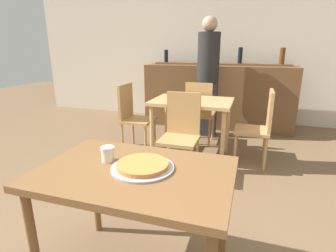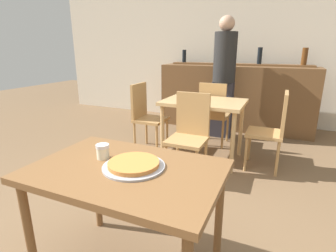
# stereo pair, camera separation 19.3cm
# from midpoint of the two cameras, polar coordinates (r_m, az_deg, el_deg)

# --- Properties ---
(wall_back) EXTENTS (8.00, 0.05, 2.80)m
(wall_back) POSITION_cam_midpoint_polar(r_m,az_deg,el_deg) (5.24, 10.88, 16.47)
(wall_back) COLOR silver
(wall_back) RESTS_ON ground_plane
(dining_table_near) EXTENTS (1.09, 0.73, 0.74)m
(dining_table_near) POSITION_cam_midpoint_polar(r_m,az_deg,el_deg) (1.54, -10.79, -12.29)
(dining_table_near) COLOR brown
(dining_table_near) RESTS_ON ground_plane
(dining_table_far) EXTENTS (0.99, 0.70, 0.77)m
(dining_table_far) POSITION_cam_midpoint_polar(r_m,az_deg,el_deg) (3.32, 3.57, 3.99)
(dining_table_far) COLOR tan
(dining_table_far) RESTS_ON ground_plane
(bar_counter) EXTENTS (2.60, 0.56, 1.10)m
(bar_counter) POSITION_cam_midpoint_polar(r_m,az_deg,el_deg) (4.82, 9.55, 6.36)
(bar_counter) COLOR brown
(bar_counter) RESTS_ON ground_plane
(bar_back_shelf) EXTENTS (2.39, 0.24, 0.30)m
(bar_back_shelf) POSITION_cam_midpoint_polar(r_m,az_deg,el_deg) (4.88, 10.53, 13.57)
(bar_back_shelf) COLOR brown
(bar_back_shelf) RESTS_ON bar_counter
(chair_far_side_front) EXTENTS (0.40, 0.40, 0.93)m
(chair_far_side_front) POSITION_cam_midpoint_polar(r_m,az_deg,el_deg) (2.87, 0.95, -0.87)
(chair_far_side_front) COLOR tan
(chair_far_side_front) RESTS_ON ground_plane
(chair_far_side_back) EXTENTS (0.40, 0.40, 0.93)m
(chair_far_side_back) POSITION_cam_midpoint_polar(r_m,az_deg,el_deg) (3.84, 5.45, 3.56)
(chair_far_side_back) COLOR tan
(chair_far_side_back) RESTS_ON ground_plane
(chair_far_side_left) EXTENTS (0.40, 0.40, 0.93)m
(chair_far_side_left) POSITION_cam_midpoint_polar(r_m,az_deg,el_deg) (3.64, -9.23, 2.68)
(chair_far_side_left) COLOR tan
(chair_far_side_left) RESTS_ON ground_plane
(chair_far_side_right) EXTENTS (0.40, 0.40, 0.93)m
(chair_far_side_right) POSITION_cam_midpoint_polar(r_m,az_deg,el_deg) (3.25, 17.79, 0.44)
(chair_far_side_right) COLOR tan
(chair_far_side_right) RESTS_ON ground_plane
(pizza_tray) EXTENTS (0.36, 0.36, 0.04)m
(pizza_tray) POSITION_cam_midpoint_polar(r_m,az_deg,el_deg) (1.50, -9.27, -8.69)
(pizza_tray) COLOR #A3A3A8
(pizza_tray) RESTS_ON dining_table_near
(cheese_shaker) EXTENTS (0.08, 0.08, 0.09)m
(cheese_shaker) POSITION_cam_midpoint_polar(r_m,az_deg,el_deg) (1.63, -16.32, -5.91)
(cheese_shaker) COLOR beige
(cheese_shaker) RESTS_ON dining_table_near
(person_standing) EXTENTS (0.34, 0.34, 1.85)m
(person_standing) POSITION_cam_midpoint_polar(r_m,az_deg,el_deg) (4.20, 7.35, 11.33)
(person_standing) COLOR #2D2D38
(person_standing) RESTS_ON ground_plane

